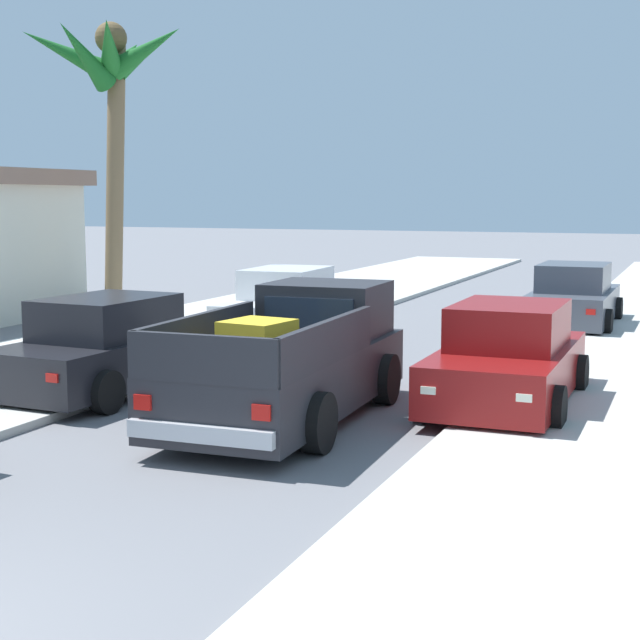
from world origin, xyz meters
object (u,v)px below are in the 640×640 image
pickup_truck (293,363)px  car_left_near (508,359)px  car_right_near (573,298)px  palm_tree_right_mid (109,80)px  car_left_mid (110,348)px  car_right_mid (286,305)px

pickup_truck → car_left_near: pickup_truck is taller
pickup_truck → car_right_near: (2.44, 10.93, -0.07)m
palm_tree_right_mid → car_left_mid: bearing=-56.0°
car_right_near → car_right_mid: bearing=-145.0°
pickup_truck → car_right_mid: 7.67m
car_left_near → car_right_near: 9.09m
car_left_near → car_left_mid: size_ratio=0.99×
car_right_near → car_left_near: bearing=-88.6°
pickup_truck → car_left_mid: (-3.40, 0.51, -0.07)m
car_left_mid → palm_tree_right_mid: 10.29m
palm_tree_right_mid → car_left_near: bearing=-28.6°
pickup_truck → palm_tree_right_mid: 12.58m
pickup_truck → car_right_near: size_ratio=1.24×
pickup_truck → car_right_near: pickup_truck is taller
car_left_mid → car_right_mid: 6.44m
pickup_truck → car_right_mid: size_ratio=1.22×
pickup_truck → car_right_mid: pickup_truck is taller
car_right_near → palm_tree_right_mid: palm_tree_right_mid is taller
car_left_near → car_right_mid: same height
car_right_near → car_left_mid: size_ratio=0.98×
pickup_truck → car_left_mid: bearing=171.5°
pickup_truck → car_left_near: 3.24m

